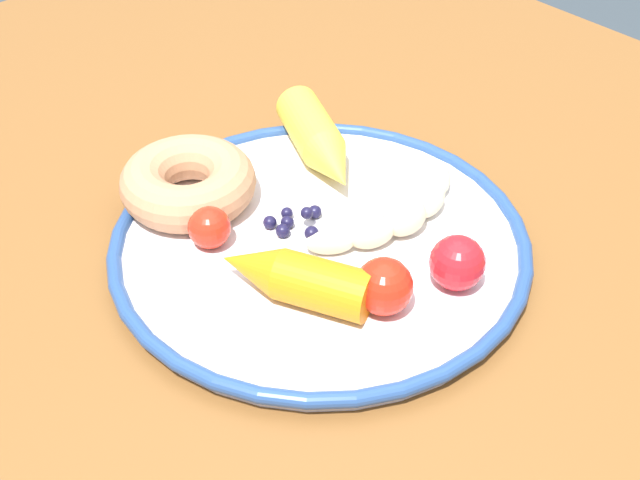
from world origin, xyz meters
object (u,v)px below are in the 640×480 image
(blueberry_pile, at_px, (295,222))
(tomato_near, at_px, (457,263))
(banana, at_px, (398,215))
(tomato_far, at_px, (209,227))
(dining_table, at_px, (313,285))
(plate, at_px, (320,243))
(carrot_yellow, at_px, (319,143))
(donut, at_px, (188,182))
(tomato_mid, at_px, (384,286))
(carrot_orange, at_px, (294,278))

(blueberry_pile, distance_m, tomato_near, 0.14)
(tomato_near, bearing_deg, blueberry_pile, 20.31)
(banana, distance_m, tomato_far, 0.15)
(dining_table, height_order, plate, plate)
(blueberry_pile, relative_size, tomato_near, 1.22)
(carrot_yellow, relative_size, donut, 1.23)
(plate, height_order, carrot_yellow, carrot_yellow)
(dining_table, height_order, donut, donut)
(plate, distance_m, carrot_yellow, 0.11)
(tomato_near, xyz_separation_m, tomato_mid, (0.02, 0.06, 0.00))
(dining_table, xyz_separation_m, banana, (-0.07, -0.03, 0.11))
(carrot_yellow, xyz_separation_m, donut, (0.03, 0.12, -0.00))
(banana, bearing_deg, tomato_mid, 127.52)
(carrot_yellow, distance_m, tomato_mid, 0.19)
(banana, relative_size, carrot_yellow, 1.19)
(dining_table, height_order, tomato_near, tomato_near)
(plate, distance_m, banana, 0.07)
(dining_table, bearing_deg, plate, 146.07)
(plate, relative_size, banana, 2.02)
(plate, bearing_deg, donut, 23.07)
(donut, distance_m, blueberry_pile, 0.10)
(blueberry_pile, bearing_deg, carrot_yellow, -53.65)
(dining_table, bearing_deg, tomato_mid, 161.02)
(donut, xyz_separation_m, tomato_near, (-0.22, -0.09, 0.00))
(blueberry_pile, bearing_deg, plate, -164.72)
(banana, bearing_deg, carrot_yellow, -7.74)
(dining_table, height_order, blueberry_pile, blueberry_pile)
(dining_table, relative_size, banana, 6.91)
(tomato_near, bearing_deg, donut, 22.25)
(plate, height_order, tomato_far, tomato_far)
(carrot_yellow, relative_size, tomato_near, 3.32)
(tomato_far, bearing_deg, tomato_mid, -160.41)
(donut, distance_m, tomato_near, 0.23)
(plate, xyz_separation_m, donut, (0.11, 0.05, 0.02))
(plate, height_order, blueberry_pile, blueberry_pile)
(banana, distance_m, carrot_orange, 0.12)
(tomato_near, bearing_deg, tomato_mid, 72.70)
(banana, bearing_deg, tomato_far, 56.17)
(carrot_orange, xyz_separation_m, tomato_near, (-0.07, -0.10, 0.00))
(banana, height_order, tomato_far, tomato_far)
(tomato_far, bearing_deg, carrot_yellow, -79.00)
(carrot_orange, xyz_separation_m, tomato_mid, (-0.05, -0.04, 0.00))
(carrot_yellow, relative_size, tomato_far, 4.10)
(plate, bearing_deg, dining_table, -33.93)
(banana, bearing_deg, dining_table, 24.79)
(blueberry_pile, bearing_deg, carrot_orange, 138.99)
(plate, xyz_separation_m, carrot_yellow, (0.08, -0.07, 0.02))
(blueberry_pile, height_order, tomato_mid, tomato_mid)
(dining_table, distance_m, plate, 0.10)
(tomato_mid, bearing_deg, tomato_far, 19.59)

